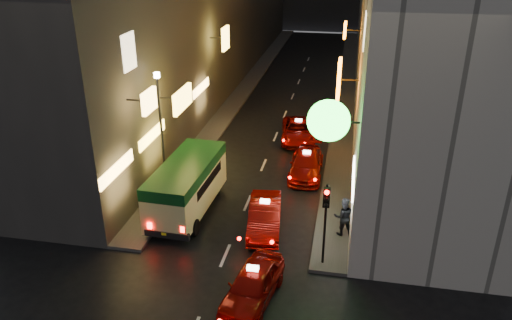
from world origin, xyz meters
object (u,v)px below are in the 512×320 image
Objects in this scene: traffic_light at (326,209)px; lamp_post at (161,127)px; taxi_near at (253,282)px; minibus at (187,181)px.

traffic_light is 0.56× the size of lamp_post.
minibus is at bearing 127.10° from taxi_near.
lamp_post is at bearing 140.54° from minibus.
minibus is 1.71× the size of traffic_light.
minibus is 1.20× the size of taxi_near.
minibus is at bearing -39.46° from lamp_post.
traffic_light is at bearing -28.91° from lamp_post.
lamp_post is at bearing 151.09° from traffic_light.
taxi_near is 9.55m from lamp_post.
taxi_near is 1.43× the size of traffic_light.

